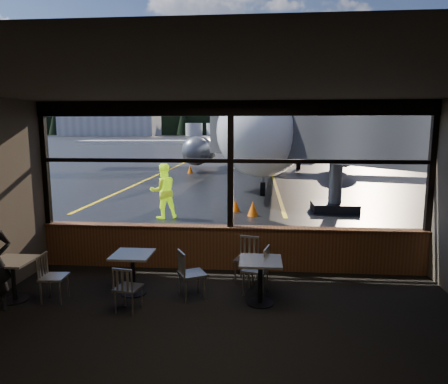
# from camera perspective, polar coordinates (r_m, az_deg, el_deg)

# --- Properties ---
(ground_plane) EXTENTS (520.00, 520.00, 0.00)m
(ground_plane) POSITION_cam_1_polar(r_m,az_deg,el_deg) (128.13, 4.68, 7.56)
(ground_plane) COLOR black
(ground_plane) RESTS_ON ground
(carpet_floor) EXTENTS (8.00, 6.00, 0.01)m
(carpet_floor) POSITION_cam_1_polar(r_m,az_deg,el_deg) (5.90, -1.25, -20.75)
(carpet_floor) COLOR black
(carpet_floor) RESTS_ON ground
(ceiling) EXTENTS (8.00, 6.00, 0.04)m
(ceiling) POSITION_cam_1_polar(r_m,az_deg,el_deg) (5.16, -1.39, 15.24)
(ceiling) COLOR #38332D
(ceiling) RESTS_ON ground
(wall_back) EXTENTS (8.00, 0.04, 3.50)m
(wall_back) POSITION_cam_1_polar(r_m,az_deg,el_deg) (2.47, -9.30, -19.73)
(wall_back) COLOR #4F483F
(wall_back) RESTS_ON ground
(window_sill) EXTENTS (8.00, 0.28, 0.90)m
(window_sill) POSITION_cam_1_polar(r_m,az_deg,el_deg) (8.49, 0.92, -8.09)
(window_sill) COLOR brown
(window_sill) RESTS_ON ground
(window_header) EXTENTS (8.00, 0.18, 0.30)m
(window_header) POSITION_cam_1_polar(r_m,az_deg,el_deg) (8.13, 0.97, 11.86)
(window_header) COLOR black
(window_header) RESTS_ON ground
(mullion_left) EXTENTS (0.12, 0.12, 2.60)m
(mullion_left) POSITION_cam_1_polar(r_m,az_deg,el_deg) (9.30, -24.18, 3.62)
(mullion_left) COLOR black
(mullion_left) RESTS_ON ground
(mullion_centre) EXTENTS (0.12, 0.12, 2.60)m
(mullion_centre) POSITION_cam_1_polar(r_m,az_deg,el_deg) (8.15, 0.95, 3.76)
(mullion_centre) COLOR black
(mullion_centre) RESTS_ON ground
(mullion_right) EXTENTS (0.12, 0.12, 2.60)m
(mullion_right) POSITION_cam_1_polar(r_m,az_deg,el_deg) (8.81, 27.56, 3.14)
(mullion_right) COLOR black
(mullion_right) RESTS_ON ground
(window_transom) EXTENTS (8.00, 0.10, 0.08)m
(window_transom) POSITION_cam_1_polar(r_m,az_deg,el_deg) (8.14, 0.95, 4.46)
(window_transom) COLOR black
(window_transom) RESTS_ON ground
(airliner) EXTENTS (30.15, 35.58, 10.47)m
(airliner) POSITION_cam_1_polar(r_m,az_deg,el_deg) (29.36, 6.56, 13.34)
(airliner) COLOR white
(airliner) RESTS_ON ground_plane
(jet_bridge) EXTENTS (9.54, 11.66, 5.09)m
(jet_bridge) POSITION_cam_1_polar(r_m,az_deg,el_deg) (13.94, 17.62, 6.90)
(jet_bridge) COLOR #2A2A2D
(jet_bridge) RESTS_ON ground_plane
(cafe_table_near) EXTENTS (0.70, 0.70, 0.77)m
(cafe_table_near) POSITION_cam_1_polar(r_m,az_deg,el_deg) (6.92, 5.20, -12.69)
(cafe_table_near) COLOR gray
(cafe_table_near) RESTS_ON carpet_floor
(cafe_table_mid) EXTENTS (0.69, 0.69, 0.75)m
(cafe_table_mid) POSITION_cam_1_polar(r_m,az_deg,el_deg) (7.46, -12.86, -11.33)
(cafe_table_mid) COLOR #ADA89F
(cafe_table_mid) RESTS_ON carpet_floor
(cafe_table_left) EXTENTS (0.67, 0.67, 0.73)m
(cafe_table_left) POSITION_cam_1_polar(r_m,az_deg,el_deg) (7.89, -27.83, -11.12)
(cafe_table_left) COLOR gray
(cafe_table_left) RESTS_ON carpet_floor
(chair_near_e) EXTENTS (0.59, 0.59, 0.90)m
(chair_near_e) POSITION_cam_1_polar(r_m,az_deg,el_deg) (7.29, 4.56, -11.04)
(chair_near_e) COLOR beige
(chair_near_e) RESTS_ON carpet_floor
(chair_near_w) EXTENTS (0.65, 0.65, 0.88)m
(chair_near_w) POSITION_cam_1_polar(r_m,az_deg,el_deg) (7.10, -4.57, -11.65)
(chair_near_w) COLOR #B3AFA2
(chair_near_w) RESTS_ON carpet_floor
(chair_near_n) EXTENTS (0.59, 0.59, 0.88)m
(chair_near_n) POSITION_cam_1_polar(r_m,az_deg,el_deg) (7.83, 3.24, -9.66)
(chair_near_n) COLOR #B4AFA2
(chair_near_n) RESTS_ON carpet_floor
(chair_mid_s) EXTENTS (0.51, 0.51, 0.79)m
(chair_mid_s) POSITION_cam_1_polar(r_m,az_deg,el_deg) (6.80, -13.51, -13.23)
(chair_mid_s) COLOR #ADA79C
(chair_mid_s) RESTS_ON carpet_floor
(chair_mid_w) EXTENTS (0.49, 0.49, 0.85)m
(chair_mid_w) POSITION_cam_1_polar(r_m,az_deg,el_deg) (7.57, -23.12, -11.19)
(chair_mid_w) COLOR #B4AFA2
(chair_mid_w) RESTS_ON carpet_floor
(ground_crew) EXTENTS (1.11, 1.04, 1.83)m
(ground_crew) POSITION_cam_1_polar(r_m,az_deg,el_deg) (13.41, -8.68, 0.15)
(ground_crew) COLOR #BFF219
(ground_crew) RESTS_ON ground_plane
(cone_nose) EXTENTS (0.33, 0.33, 0.45)m
(cone_nose) POSITION_cam_1_polar(r_m,az_deg,el_deg) (14.40, 1.65, -1.93)
(cone_nose) COLOR #FF4B08
(cone_nose) RESTS_ON ground_plane
(cone_wing) EXTENTS (0.39, 0.39, 0.55)m
(cone_wing) POSITION_cam_1_polar(r_m,az_deg,el_deg) (27.19, -4.85, 3.25)
(cone_wing) COLOR orange
(cone_wing) RESTS_ON ground_plane
(hangar_left) EXTENTS (45.00, 18.00, 11.00)m
(hangar_left) POSITION_cam_1_polar(r_m,az_deg,el_deg) (200.91, -15.89, 9.29)
(hangar_left) COLOR silver
(hangar_left) RESTS_ON ground_plane
(hangar_mid) EXTENTS (38.00, 15.00, 10.00)m
(hangar_mid) POSITION_cam_1_polar(r_m,az_deg,el_deg) (193.11, 4.78, 9.48)
(hangar_mid) COLOR silver
(hangar_mid) RESTS_ON ground_plane
(hangar_right) EXTENTS (50.00, 20.00, 12.00)m
(hangar_right) POSITION_cam_1_polar(r_m,az_deg,el_deg) (195.39, 22.90, 9.11)
(hangar_right) COLOR silver
(hangar_right) RESTS_ON ground_plane
(fuel_tank_a) EXTENTS (8.00, 8.00, 6.00)m
(fuel_tank_a) POSITION_cam_1_polar(r_m,az_deg,el_deg) (192.54, -4.30, 8.89)
(fuel_tank_a) COLOR silver
(fuel_tank_a) RESTS_ON ground_plane
(fuel_tank_b) EXTENTS (8.00, 8.00, 6.00)m
(fuel_tank_b) POSITION_cam_1_polar(r_m,az_deg,el_deg) (191.21, -1.30, 8.91)
(fuel_tank_b) COLOR silver
(fuel_tank_b) RESTS_ON ground_plane
(fuel_tank_c) EXTENTS (8.00, 8.00, 6.00)m
(fuel_tank_c) POSITION_cam_1_polar(r_m,az_deg,el_deg) (190.39, 1.73, 8.91)
(fuel_tank_c) COLOR silver
(fuel_tank_c) RESTS_ON ground_plane
(treeline) EXTENTS (360.00, 3.00, 12.00)m
(treeline) POSITION_cam_1_polar(r_m,az_deg,el_deg) (218.12, 4.81, 9.67)
(treeline) COLOR black
(treeline) RESTS_ON ground_plane
(cone_extra) EXTENTS (0.37, 0.37, 0.52)m
(cone_extra) POSITION_cam_1_polar(r_m,az_deg,el_deg) (13.72, 4.14, -2.36)
(cone_extra) COLOR #F75407
(cone_extra) RESTS_ON ground_plane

